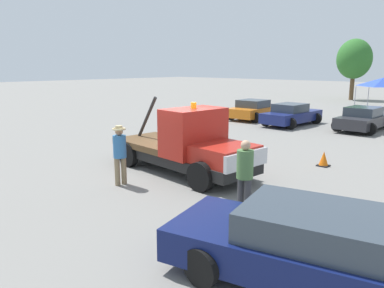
{
  "coord_description": "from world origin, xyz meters",
  "views": [
    {
      "loc": [
        8.83,
        -8.87,
        3.6
      ],
      "look_at": [
        0.5,
        0.0,
        1.05
      ],
      "focal_mm": 35.0,
      "sensor_mm": 36.0,
      "label": 1
    }
  ],
  "objects": [
    {
      "name": "traffic_cone",
      "position": [
        3.28,
        4.07,
        0.25
      ],
      "size": [
        0.4,
        0.4,
        0.55
      ],
      "color": "black",
      "rests_on": "ground"
    },
    {
      "name": "parked_car_navy",
      "position": [
        -2.37,
        11.99,
        0.65
      ],
      "size": [
        2.47,
        4.55,
        1.34
      ],
      "rotation": [
        0.0,
        0.0,
        1.54
      ],
      "color": "navy",
      "rests_on": "ground"
    },
    {
      "name": "person_at_hood",
      "position": [
        -0.34,
        -2.31,
        1.09
      ],
      "size": [
        0.41,
        0.41,
        1.84
      ],
      "rotation": [
        0.0,
        0.0,
        2.95
      ],
      "color": "#847051",
      "rests_on": "ground"
    },
    {
      "name": "canopy_tent_blue",
      "position": [
        -1.32,
        25.65,
        2.24
      ],
      "size": [
        3.33,
        3.33,
        2.61
      ],
      "color": "#9E9EA3",
      "rests_on": "ground"
    },
    {
      "name": "person_near_truck",
      "position": [
        3.74,
        -1.57,
        1.07
      ],
      "size": [
        0.41,
        0.41,
        1.85
      ],
      "rotation": [
        0.0,
        0.0,
        1.48
      ],
      "color": "#38383D",
      "rests_on": "ground"
    },
    {
      "name": "ground_plane",
      "position": [
        0.0,
        0.0,
        0.0
      ],
      "size": [
        160.0,
        160.0,
        0.0
      ],
      "primitive_type": "plane",
      "color": "gray"
    },
    {
      "name": "tow_truck",
      "position": [
        0.35,
        -0.02,
        0.95
      ],
      "size": [
        5.83,
        2.45,
        2.51
      ],
      "rotation": [
        0.0,
        0.0,
        -0.07
      ],
      "color": "black",
      "rests_on": "ground"
    },
    {
      "name": "parked_car_orange",
      "position": [
        -5.52,
        12.62,
        0.65
      ],
      "size": [
        2.68,
        4.34,
        1.34
      ],
      "rotation": [
        0.0,
        0.0,
        1.62
      ],
      "color": "orange",
      "rests_on": "ground"
    },
    {
      "name": "parked_car_charcoal",
      "position": [
        1.54,
        13.13,
        0.65
      ],
      "size": [
        2.39,
        4.51,
        1.34
      ],
      "rotation": [
        0.0,
        0.0,
        1.57
      ],
      "color": "#2D2D33",
      "rests_on": "ground"
    },
    {
      "name": "tree_left",
      "position": [
        -6.3,
        32.21,
        4.28
      ],
      "size": [
        3.57,
        3.57,
        6.37
      ],
      "color": "brown",
      "rests_on": "ground"
    },
    {
      "name": "foreground_car",
      "position": [
        6.59,
        -3.32,
        0.65
      ],
      "size": [
        5.71,
        3.23,
        1.34
      ],
      "rotation": [
        0.0,
        0.0,
        0.25
      ],
      "color": "#0F194C",
      "rests_on": "ground"
    }
  ]
}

